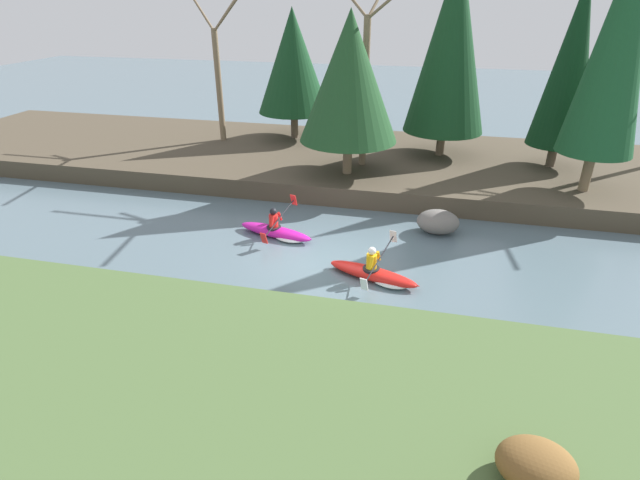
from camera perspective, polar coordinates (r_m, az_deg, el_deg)
name	(u,v)px	position (r m, az deg, el deg)	size (l,w,h in m)	color
ground_plane	(331,260)	(15.26, 1.29, -2.30)	(90.00, 90.00, 0.00)	slate
riverbank_near	(254,414)	(9.78, -7.51, -19.13)	(44.00, 7.02, 0.80)	#4C6638
riverbank_far	(371,163)	(22.99, 5.87, 8.74)	(44.00, 9.10, 0.76)	#4C4233
conifer_tree_far_left	(293,61)	(24.99, -3.10, 19.71)	(3.45, 3.45, 6.01)	brown
conifer_tree_left	(350,77)	(19.54, 3.39, 18.05)	(3.79, 3.79, 6.11)	#7A664C
conifer_tree_mid_left	(451,43)	(22.60, 14.80, 20.93)	(3.44, 3.44, 8.32)	brown
conifer_tree_centre	(572,62)	(22.54, 26.84, 17.74)	(2.32, 2.32, 7.46)	brown
conifer_tree_mid_right	(622,34)	(19.90, 31.23, 19.50)	(2.57, 2.57, 9.32)	#7A664C
bare_tree_upstream	(219,72)	(25.08, -11.49, 18.31)	(3.75, 3.71, 6.83)	#7A664C
bare_tree_mid_upstream	(367,74)	(20.82, 5.34, 18.34)	(4.25, 4.20, 7.78)	#7A664C
shrub_clump_far_end	(536,465)	(8.66, 23.46, -22.50)	(1.17, 0.97, 0.63)	brown
kayaker_lead	(376,274)	(14.22, 6.46, -3.87)	(2.76, 2.03, 1.20)	red
kayaker_middle	(278,232)	(16.65, -4.79, 0.97)	(2.78, 2.05, 1.20)	#C61999
boulder_midstream	(438,222)	(17.28, 13.33, 2.04)	(1.42, 1.11, 0.80)	slate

